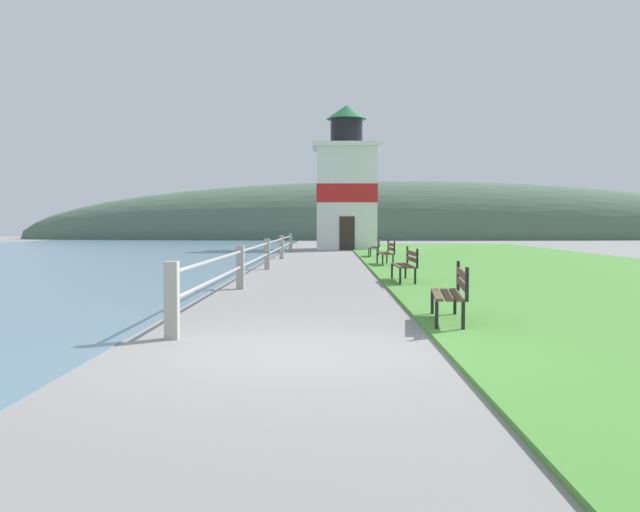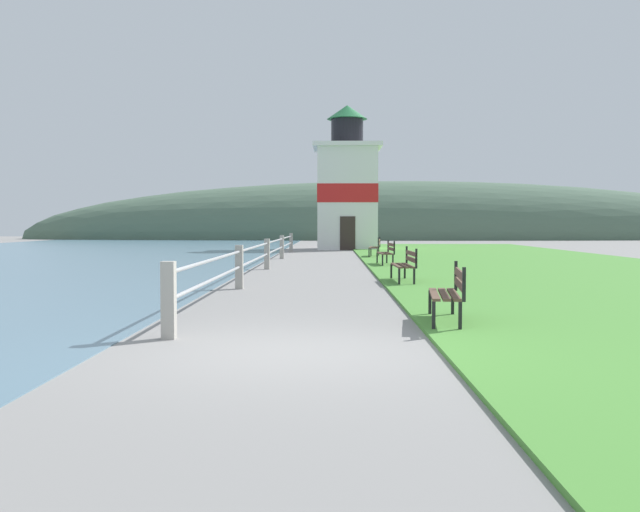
{
  "view_description": "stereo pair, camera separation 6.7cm",
  "coord_description": "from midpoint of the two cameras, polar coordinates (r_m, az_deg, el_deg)",
  "views": [
    {
      "loc": [
        0.41,
        -8.5,
        1.55
      ],
      "look_at": [
        0.06,
        19.23,
        0.3
      ],
      "focal_mm": 40.0,
      "sensor_mm": 36.0,
      "label": 1
    },
    {
      "loc": [
        0.48,
        -8.5,
        1.55
      ],
      "look_at": [
        0.06,
        19.23,
        0.3
      ],
      "focal_mm": 40.0,
      "sensor_mm": 36.0,
      "label": 2
    }
  ],
  "objects": [
    {
      "name": "park_bench_far",
      "position": [
        26.37,
        5.33,
        0.37
      ],
      "size": [
        0.56,
        1.76,
        0.94
      ],
      "rotation": [
        0.0,
        0.0,
        3.19
      ],
      "color": "brown",
      "rests_on": "ground_plane"
    },
    {
      "name": "park_bench_midway",
      "position": [
        18.64,
        6.83,
        -0.54
      ],
      "size": [
        0.51,
        1.96,
        0.94
      ],
      "rotation": [
        0.0,
        0.0,
        3.16
      ],
      "color": "brown",
      "rests_on": "ground_plane"
    },
    {
      "name": "seawall_railing",
      "position": [
        24.37,
        -4.33,
        0.4
      ],
      "size": [
        0.18,
        29.69,
        1.05
      ],
      "color": "#A8A399",
      "rests_on": "ground_plane"
    },
    {
      "name": "grass_verge",
      "position": [
        27.49,
        16.24,
        -0.69
      ],
      "size": [
        12.0,
        53.83,
        0.06
      ],
      "color": "#4C8E38",
      "rests_on": "ground_plane"
    },
    {
      "name": "ground_plane",
      "position": [
        8.65,
        -2.27,
        -7.73
      ],
      "size": [
        160.0,
        160.0,
        0.0
      ],
      "primitive_type": "plane",
      "color": "gray"
    },
    {
      "name": "lighthouse",
      "position": [
        43.88,
        2.08,
        5.41
      ],
      "size": [
        4.11,
        4.11,
        8.8
      ],
      "color": "white",
      "rests_on": "ground_plane"
    },
    {
      "name": "distant_hillside",
      "position": [
        74.79,
        6.53,
        1.37
      ],
      "size": [
        80.0,
        16.0,
        12.0
      ],
      "color": "#4C6651",
      "rests_on": "ground_plane"
    },
    {
      "name": "park_bench_by_lighthouse",
      "position": [
        32.91,
        4.42,
        0.81
      ],
      "size": [
        0.65,
        1.66,
        0.94
      ],
      "rotation": [
        0.0,
        0.0,
        3.03
      ],
      "color": "brown",
      "rests_on": "ground_plane"
    },
    {
      "name": "park_bench_near",
      "position": [
        11.09,
        10.39,
        -2.69
      ],
      "size": [
        0.66,
        1.79,
        0.94
      ],
      "rotation": [
        0.0,
        0.0,
        3.03
      ],
      "color": "brown",
      "rests_on": "ground_plane"
    }
  ]
}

